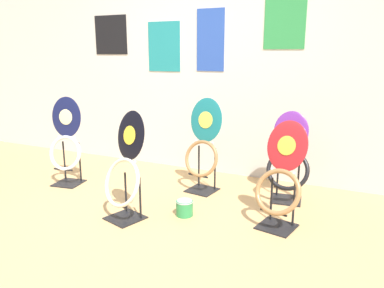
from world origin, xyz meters
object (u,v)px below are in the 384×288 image
object	(u,v)px
toilet_seat_display_crimson_swirl	(281,180)
paint_can	(185,207)
toilet_seat_display_navy_moon	(66,144)
toilet_seat_display_purple_note	(289,160)
toilet_seat_display_teal_sax	(203,149)
toilet_seat_display_jazz_black	(125,170)

from	to	relation	value
toilet_seat_display_crimson_swirl	paint_can	size ratio (longest dim) A/B	5.61
toilet_seat_display_navy_moon	toilet_seat_display_purple_note	world-z (taller)	toilet_seat_display_navy_moon
toilet_seat_display_teal_sax	toilet_seat_display_purple_note	world-z (taller)	toilet_seat_display_teal_sax
toilet_seat_display_teal_sax	toilet_seat_display_purple_note	distance (m)	0.84
toilet_seat_display_crimson_swirl	toilet_seat_display_teal_sax	xyz separation A→B (m)	(-0.89, 0.49, 0.04)
toilet_seat_display_crimson_swirl	toilet_seat_display_purple_note	distance (m)	0.62
toilet_seat_display_crimson_swirl	paint_can	distance (m)	0.87
toilet_seat_display_crimson_swirl	paint_can	bearing A→B (deg)	-169.86
toilet_seat_display_teal_sax	toilet_seat_display_navy_moon	xyz separation A→B (m)	(-1.40, -0.43, -0.01)
toilet_seat_display_navy_moon	toilet_seat_display_teal_sax	bearing A→B (deg)	17.00
toilet_seat_display_navy_moon	toilet_seat_display_purple_note	distance (m)	2.31
toilet_seat_display_navy_moon	paint_can	bearing A→B (deg)	-7.68
toilet_seat_display_teal_sax	paint_can	world-z (taller)	toilet_seat_display_teal_sax
toilet_seat_display_navy_moon	toilet_seat_display_purple_note	xyz separation A→B (m)	(2.24, 0.56, -0.04)
toilet_seat_display_teal_sax	toilet_seat_display_jazz_black	bearing A→B (deg)	-110.14
toilet_seat_display_crimson_swirl	toilet_seat_display_teal_sax	distance (m)	1.02
paint_can	toilet_seat_display_teal_sax	bearing A→B (deg)	99.08
toilet_seat_display_navy_moon	paint_can	size ratio (longest dim) A/B	6.11
toilet_seat_display_teal_sax	toilet_seat_display_navy_moon	size ratio (longest dim) A/B	1.01
toilet_seat_display_purple_note	paint_can	xyz separation A→B (m)	(-0.73, -0.76, -0.32)
paint_can	toilet_seat_display_crimson_swirl	bearing A→B (deg)	10.14
toilet_seat_display_navy_moon	paint_can	xyz separation A→B (m)	(1.51, -0.20, -0.36)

